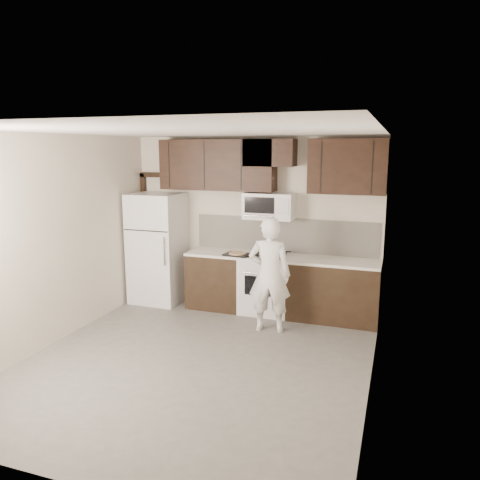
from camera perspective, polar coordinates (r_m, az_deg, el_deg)
The scene contains 14 objects.
floor at distance 5.83m, azimuth -5.18°, elevation -14.45°, with size 4.50×4.50×0.00m, color #575451.
back_wall at distance 7.46m, azimuth 1.71°, elevation 2.13°, with size 4.00×4.00×0.00m, color beige.
ceiling at distance 5.27m, azimuth -5.70°, elevation 13.11°, with size 4.50×4.50×0.00m, color white.
counter_run at distance 7.21m, azimuth 5.53°, elevation -5.53°, with size 2.95×0.64×0.91m.
stove at distance 7.28m, azimuth 3.20°, elevation -5.29°, with size 0.76×0.66×0.94m.
backsplash at distance 7.35m, azimuth 5.40°, elevation 0.60°, with size 2.90×0.02×0.54m, color beige.
upper_cabinets at distance 7.15m, azimuth 2.94°, elevation 9.24°, with size 3.48×0.35×0.78m.
microwave at distance 7.15m, azimuth 3.56°, elevation 4.15°, with size 0.76×0.42×0.40m.
refrigerator at distance 7.82m, azimuth -10.01°, elevation -0.98°, with size 0.80×0.76×1.80m.
door_trim at distance 8.21m, azimuth -11.27°, elevation 2.02°, with size 0.50×0.08×2.12m.
saucepan at distance 6.97m, azimuth 4.36°, elevation -1.61°, with size 0.31×0.19×0.18m.
baking_tray at distance 7.15m, azimuth -0.31°, elevation -1.77°, with size 0.39×0.29×0.02m, color black.
pizza at distance 7.14m, azimuth -0.31°, elevation -1.62°, with size 0.26×0.26×0.02m, color #CBB188.
person at distance 6.45m, azimuth 3.61°, elevation -4.26°, with size 0.59×0.39×1.61m, color white.
Camera 1 is at (2.19, -4.79, 2.50)m, focal length 35.00 mm.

